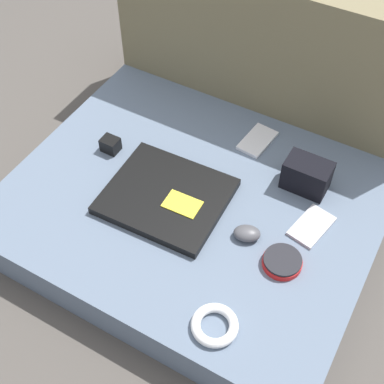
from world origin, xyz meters
The scene contains 11 objects.
ground_plane centered at (0.00, 0.00, 0.00)m, with size 8.00×8.00×0.00m, color #4C4742.
couch_seat centered at (0.00, 0.00, 0.06)m, with size 0.93×0.75×0.11m.
couch_backrest centered at (0.00, 0.48, 0.25)m, with size 0.93×0.20×0.50m.
laptop centered at (-0.05, -0.04, 0.12)m, with size 0.31×0.27×0.03m.
computer_mouse centered at (0.18, -0.04, 0.13)m, with size 0.08×0.07×0.03m.
speaker_puck centered at (0.28, -0.07, 0.12)m, with size 0.09×0.09×0.02m.
phone_silver centered at (0.06, 0.26, 0.12)m, with size 0.08×0.12×0.01m.
phone_black centered at (0.30, 0.06, 0.11)m, with size 0.09×0.13×0.01m.
camera_pouch centered at (0.24, 0.18, 0.15)m, with size 0.12×0.07×0.09m.
charger_brick centered at (-0.28, 0.04, 0.13)m, with size 0.05×0.04×0.04m.
cable_coil centered at (0.22, -0.29, 0.12)m, with size 0.10×0.10×0.02m.
Camera 1 is at (0.43, -0.75, 1.17)m, focal length 50.00 mm.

